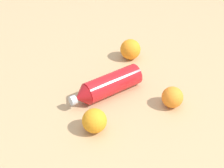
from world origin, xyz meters
name	(u,v)px	position (x,y,z in m)	size (l,w,h in m)	color
ground_plane	(119,93)	(0.00, 0.00, 0.00)	(2.40, 2.40, 0.00)	tan
water_bottle	(107,86)	(-0.04, -0.02, 0.04)	(0.21, 0.24, 0.07)	red
orange_0	(94,121)	(-0.02, -0.19, 0.04)	(0.07, 0.07, 0.07)	orange
orange_1	(130,49)	(-0.02, 0.23, 0.04)	(0.08, 0.08, 0.08)	orange
orange_2	(172,97)	(0.18, -0.01, 0.03)	(0.07, 0.07, 0.07)	orange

